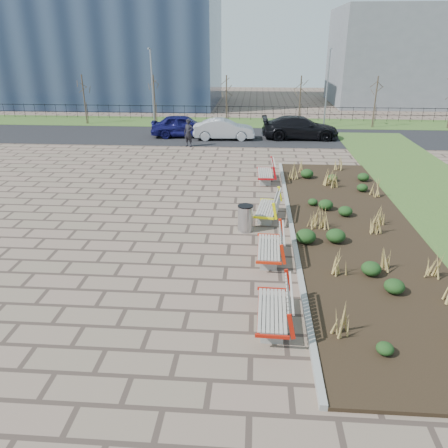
# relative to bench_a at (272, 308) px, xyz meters

# --- Properties ---
(ground) EXTENTS (120.00, 120.00, 0.00)m
(ground) POSITION_rel_bench_a_xyz_m (-3.00, 1.29, -0.50)
(ground) COLOR #70594D
(ground) RESTS_ON ground
(planting_bed) EXTENTS (4.50, 18.00, 0.10)m
(planting_bed) POSITION_rel_bench_a_xyz_m (3.25, 6.29, -0.45)
(planting_bed) COLOR black
(planting_bed) RESTS_ON ground
(planting_curb) EXTENTS (0.16, 18.00, 0.15)m
(planting_curb) POSITION_rel_bench_a_xyz_m (0.92, 6.29, -0.42)
(planting_curb) COLOR gray
(planting_curb) RESTS_ON ground
(grass_verge_far) EXTENTS (80.00, 5.00, 0.04)m
(grass_verge_far) POSITION_rel_bench_a_xyz_m (-3.00, 29.29, -0.48)
(grass_verge_far) COLOR #33511E
(grass_verge_far) RESTS_ON ground
(road) EXTENTS (80.00, 7.00, 0.02)m
(road) POSITION_rel_bench_a_xyz_m (-3.00, 23.29, -0.49)
(road) COLOR black
(road) RESTS_ON ground
(bench_a) EXTENTS (0.96, 2.12, 1.00)m
(bench_a) POSITION_rel_bench_a_xyz_m (0.00, 0.00, 0.00)
(bench_a) COLOR #B1190B
(bench_a) RESTS_ON ground
(bench_b) EXTENTS (0.95, 2.12, 1.00)m
(bench_b) POSITION_rel_bench_a_xyz_m (0.00, 3.55, 0.00)
(bench_b) COLOR red
(bench_b) RESTS_ON ground
(bench_c) EXTENTS (1.18, 2.20, 1.00)m
(bench_c) POSITION_rel_bench_a_xyz_m (0.00, 7.15, 0.00)
(bench_c) COLOR #FFF70D
(bench_c) RESTS_ON ground
(bench_d) EXTENTS (0.95, 2.12, 1.00)m
(bench_d) POSITION_rel_bench_a_xyz_m (0.00, 12.18, 0.00)
(bench_d) COLOR #B50C12
(bench_d) RESTS_ON ground
(litter_bin) EXTENTS (0.55, 0.55, 0.99)m
(litter_bin) POSITION_rel_bench_a_xyz_m (-0.82, 5.84, -0.01)
(litter_bin) COLOR #B2B2B7
(litter_bin) RESTS_ON ground
(pedestrian) EXTENTS (0.79, 0.68, 1.84)m
(pedestrian) POSITION_rel_bench_a_xyz_m (-4.99, 19.74, 0.42)
(pedestrian) COLOR black
(pedestrian) RESTS_ON ground
(car_blue) EXTENTS (4.89, 2.47, 1.60)m
(car_blue) POSITION_rel_bench_a_xyz_m (-5.87, 22.94, 0.32)
(car_blue) COLOR #12114E
(car_blue) RESTS_ON road
(car_silver) EXTENTS (4.44, 1.78, 1.44)m
(car_silver) POSITION_rel_bench_a_xyz_m (-2.80, 22.22, 0.24)
(car_silver) COLOR #A3A5AB
(car_silver) RESTS_ON road
(car_black) EXTENTS (5.55, 2.38, 1.59)m
(car_black) POSITION_rel_bench_a_xyz_m (2.66, 22.83, 0.32)
(car_black) COLOR black
(car_black) RESTS_ON road
(tree_a) EXTENTS (1.40, 1.40, 4.00)m
(tree_a) POSITION_rel_bench_a_xyz_m (-15.00, 27.79, 1.54)
(tree_a) COLOR #4C3D2D
(tree_a) RESTS_ON grass_verge_far
(tree_b) EXTENTS (1.40, 1.40, 4.00)m
(tree_b) POSITION_rel_bench_a_xyz_m (-9.00, 27.79, 1.54)
(tree_b) COLOR #4C3D2D
(tree_b) RESTS_ON grass_verge_far
(tree_c) EXTENTS (1.40, 1.40, 4.00)m
(tree_c) POSITION_rel_bench_a_xyz_m (-3.00, 27.79, 1.54)
(tree_c) COLOR #4C3D2D
(tree_c) RESTS_ON grass_verge_far
(tree_d) EXTENTS (1.40, 1.40, 4.00)m
(tree_d) POSITION_rel_bench_a_xyz_m (3.00, 27.79, 1.54)
(tree_d) COLOR #4C3D2D
(tree_d) RESTS_ON grass_verge_far
(tree_e) EXTENTS (1.40, 1.40, 4.00)m
(tree_e) POSITION_rel_bench_a_xyz_m (9.00, 27.79, 1.54)
(tree_e) COLOR #4C3D2D
(tree_e) RESTS_ON grass_verge_far
(lamp_west) EXTENTS (0.24, 0.60, 6.00)m
(lamp_west) POSITION_rel_bench_a_xyz_m (-9.00, 27.29, 2.54)
(lamp_west) COLOR gray
(lamp_west) RESTS_ON grass_verge_far
(lamp_east) EXTENTS (0.24, 0.60, 6.00)m
(lamp_east) POSITION_rel_bench_a_xyz_m (5.00, 27.29, 2.54)
(lamp_east) COLOR gray
(lamp_east) RESTS_ON grass_verge_far
(railing_fence) EXTENTS (44.00, 0.10, 1.20)m
(railing_fence) POSITION_rel_bench_a_xyz_m (-3.00, 30.79, 0.14)
(railing_fence) COLOR black
(railing_fence) RESTS_ON grass_verge_far
(building_glass) EXTENTS (40.00, 14.00, 15.00)m
(building_glass) POSITION_rel_bench_a_xyz_m (-25.00, 41.29, 7.00)
(building_glass) COLOR #192338
(building_glass) RESTS_ON ground
(building_grey) EXTENTS (18.00, 12.00, 10.00)m
(building_grey) POSITION_rel_bench_a_xyz_m (17.00, 43.29, 4.50)
(building_grey) COLOR slate
(building_grey) RESTS_ON ground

